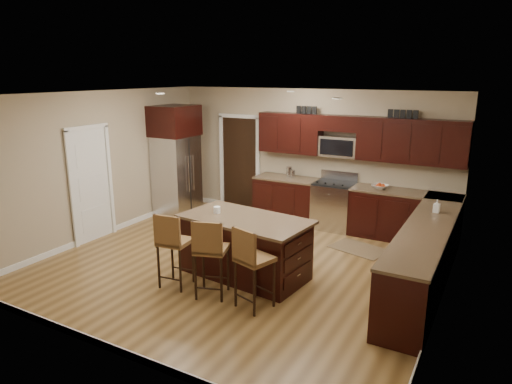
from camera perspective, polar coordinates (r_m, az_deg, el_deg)
The scene contains 23 objects.
floor at distance 7.47m, azimuth -1.91°, elevation -9.05°, with size 6.00×6.00×0.00m, color olive.
ceiling at distance 6.84m, azimuth -2.10°, elevation 12.12°, with size 6.00×6.00×0.00m, color silver.
wall_back at distance 9.45m, azimuth 6.64°, elevation 4.50°, with size 6.00×6.00×0.00m, color tan.
wall_left at distance 8.93m, azimuth -18.78°, elevation 3.21°, with size 5.50×5.50×0.00m, color tan.
wall_right at distance 6.11m, azimuth 22.93°, elevation -2.24°, with size 5.50×5.50×0.00m, color tan.
base_cabinets at distance 7.90m, azimuth 15.61°, elevation -4.66°, with size 4.02×3.96×0.92m.
upper_cabinets at distance 8.88m, azimuth 12.59°, elevation 6.79°, with size 4.00×0.33×0.80m.
range at distance 9.14m, azimuth 9.70°, elevation -1.62°, with size 0.76×0.64×1.11m.
microwave at distance 9.03m, azimuth 10.34°, elevation 5.63°, with size 0.76×0.31×0.40m, color silver.
doorway at distance 10.22m, azimuth -2.03°, elevation 3.54°, with size 0.85×0.03×2.06m, color black.
pantry_door at distance 8.79m, azimuth -19.94°, elevation 0.73°, with size 0.03×0.80×2.04m, color white.
letter_decor at distance 8.87m, azimuth 11.86°, elevation 9.79°, with size 2.20×0.03×0.15m, color black, non-canonical shape.
island at distance 6.94m, azimuth -1.34°, elevation -7.09°, with size 2.03×1.22×0.92m.
stool_left at distance 6.58m, azimuth -10.40°, elevation -6.14°, with size 0.46×0.46×1.11m.
stool_mid at distance 6.21m, azimuth -5.77°, elevation -7.16°, with size 0.53×0.53×1.13m.
stool_right at distance 5.90m, azimuth -0.63°, elevation -8.36°, with size 0.52×0.52×1.12m.
refrigerator at distance 9.91m, azimuth -9.97°, elevation 4.02°, with size 0.79×0.92×2.35m.
floor_mat at distance 8.28m, azimuth 12.73°, elevation -6.92°, with size 0.93×0.62×0.01m, color brown.
fruit_bowl at distance 8.78m, azimuth 15.24°, elevation 0.66°, with size 0.29×0.29×0.07m, color silver.
soap_bottle at distance 7.54m, azimuth 21.65°, elevation -1.64°, with size 0.09×0.09×0.20m, color #B2B2B2.
canister_tall at distance 9.36m, azimuth 4.17°, elevation 2.49°, with size 0.12×0.12×0.23m, color silver.
canister_short at distance 9.33m, azimuth 4.59°, elevation 2.25°, with size 0.11×0.11×0.16m, color silver.
island_jar at distance 7.02m, azimuth -4.90°, elevation -2.23°, with size 0.10×0.10×0.10m, color white.
Camera 1 is at (3.53, -5.86, 3.01)m, focal length 32.00 mm.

